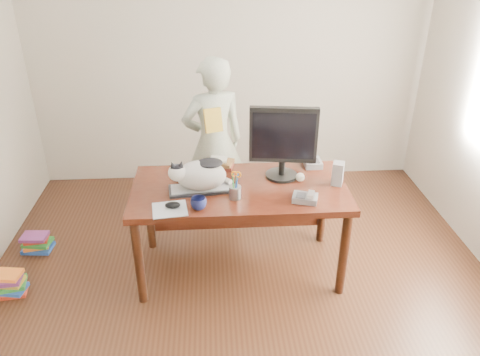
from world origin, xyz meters
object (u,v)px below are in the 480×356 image
(book_stack, at_px, (220,164))
(calculator, at_px, (312,162))
(monitor, at_px, (283,139))
(desk, at_px, (239,199))
(book_pile_a, at_px, (9,284))
(cat, at_px, (199,174))
(pen_cup, at_px, (235,191))
(keyboard, at_px, (202,189))
(mouse, at_px, (173,205))
(baseball, at_px, (300,177))
(coffee_mug, at_px, (199,203))
(person, at_px, (214,143))
(speaker, at_px, (338,173))
(phone, at_px, (306,198))
(book_pile_b, at_px, (37,243))

(book_stack, xyz_separation_m, calculator, (0.75, -0.01, -0.01))
(monitor, bearing_deg, desk, -164.33)
(calculator, xyz_separation_m, book_pile_a, (-2.36, -0.52, -0.69))
(cat, relative_size, pen_cup, 2.15)
(keyboard, xyz_separation_m, mouse, (-0.20, -0.24, 0.01))
(baseball, relative_size, book_stack, 0.29)
(pen_cup, relative_size, calculator, 1.20)
(keyboard, distance_m, mouse, 0.31)
(cat, distance_m, coffee_mug, 0.27)
(monitor, xyz_separation_m, person, (-0.51, 0.65, -0.30))
(person, height_order, book_pile_a, person)
(calculator, relative_size, person, 0.12)
(person, bearing_deg, mouse, 56.15)
(desk, distance_m, book_stack, 0.34)
(speaker, distance_m, book_pile_a, 2.60)
(keyboard, height_order, monitor, monitor)
(speaker, distance_m, calculator, 0.36)
(desk, height_order, person, person)
(mouse, height_order, calculator, calculator)
(pen_cup, xyz_separation_m, phone, (0.49, -0.07, -0.03))
(cat, relative_size, mouse, 4.09)
(cat, height_order, monitor, monitor)
(mouse, xyz_separation_m, phone, (0.93, 0.04, 0.00))
(cat, bearing_deg, person, 76.05)
(monitor, xyz_separation_m, pen_cup, (-0.37, -0.29, -0.26))
(pen_cup, bearing_deg, speaker, 11.89)
(keyboard, relative_size, calculator, 2.72)
(monitor, distance_m, speaker, 0.48)
(calculator, bearing_deg, baseball, -120.24)
(pen_cup, relative_size, book_stack, 0.91)
(desk, bearing_deg, keyboard, -157.56)
(pen_cup, height_order, mouse, pen_cup)
(mouse, bearing_deg, book_pile_b, 145.45)
(baseball, bearing_deg, book_pile_b, 172.38)
(mouse, relative_size, book_stack, 0.48)
(speaker, height_order, baseball, speaker)
(desk, height_order, cat, cat)
(coffee_mug, bearing_deg, cat, 89.01)
(coffee_mug, xyz_separation_m, book_pile_a, (-1.45, 0.09, -0.71))
(calculator, bearing_deg, phone, -107.30)
(pen_cup, distance_m, book_pile_a, 1.86)
(speaker, height_order, book_stack, speaker)
(keyboard, height_order, person, person)
(desk, bearing_deg, phone, -34.82)
(coffee_mug, relative_size, baseball, 1.59)
(book_stack, bearing_deg, calculator, 14.11)
(coffee_mug, height_order, book_pile_b, coffee_mug)
(phone, height_order, baseball, phone)
(baseball, xyz_separation_m, book_pile_b, (-2.19, 0.29, -0.71))
(cat, bearing_deg, mouse, -134.27)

